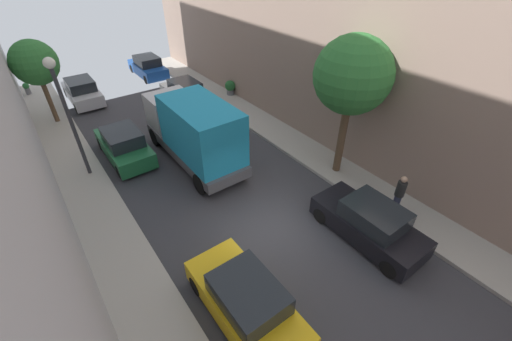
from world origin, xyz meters
TOP-DOWN VIEW (x-y plane):
  - ground at (0.00, 0.00)m, footprint 32.00×32.00m
  - sidewalk_left at (-5.00, 0.00)m, footprint 2.00×44.00m
  - sidewalk_right at (5.00, 0.00)m, footprint 2.00×44.00m
  - parked_car_left_1 at (-2.70, -2.48)m, footprint 1.78×4.20m
  - parked_car_left_2 at (-2.70, 8.12)m, footprint 1.78×4.20m
  - parked_car_left_3 at (-2.70, 16.57)m, footprint 1.78×4.20m
  - parked_car_right_2 at (2.70, -2.58)m, footprint 1.78×4.20m
  - parked_car_right_3 at (2.70, 12.24)m, footprint 1.78×4.20m
  - parked_car_right_4 at (2.70, 18.77)m, footprint 1.78×4.20m
  - delivery_truck at (0.00, 5.61)m, footprint 2.26×6.60m
  - pedestrian at (4.63, -2.42)m, footprint 0.40×0.36m
  - street_tree_0 at (-4.80, 14.27)m, footprint 2.40×2.40m
  - street_tree_1 at (4.91, 0.93)m, footprint 3.15×3.15m
  - potted_plant_0 at (5.73, 11.48)m, footprint 0.71×0.71m
  - potted_plant_2 at (-5.60, 19.93)m, footprint 0.41×0.41m
  - lamp_post at (-4.60, 7.63)m, footprint 0.44×0.44m

SIDE VIEW (x-z plane):
  - ground at x=0.00m, z-range 0.00..0.00m
  - sidewalk_left at x=-5.00m, z-range 0.00..0.15m
  - sidewalk_right at x=5.00m, z-range 0.00..0.15m
  - potted_plant_2 at x=-5.60m, z-range 0.19..0.98m
  - potted_plant_0 at x=5.73m, z-range 0.20..1.17m
  - parked_car_left_1 at x=-2.70m, z-range -0.06..1.50m
  - parked_car_left_2 at x=-2.70m, z-range -0.06..1.50m
  - parked_car_left_3 at x=-2.70m, z-range -0.06..1.50m
  - parked_car_right_2 at x=2.70m, z-range -0.06..1.50m
  - parked_car_right_3 at x=2.70m, z-range -0.06..1.50m
  - parked_car_right_4 at x=2.70m, z-range -0.06..1.50m
  - pedestrian at x=4.63m, z-range 0.21..1.93m
  - delivery_truck at x=0.00m, z-range 0.10..3.48m
  - street_tree_0 at x=-4.80m, z-range 1.27..5.95m
  - lamp_post at x=-4.60m, z-range 1.01..6.37m
  - street_tree_1 at x=4.91m, z-range 1.61..7.76m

